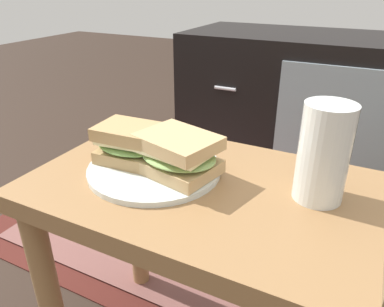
{
  "coord_description": "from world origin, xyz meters",
  "views": [
    {
      "loc": [
        0.23,
        -0.48,
        0.77
      ],
      "look_at": [
        -0.01,
        0.0,
        0.51
      ],
      "focal_mm": 34.37,
      "sensor_mm": 36.0,
      "label": 1
    }
  ],
  "objects_px": {
    "tv_cabinet": "(309,111)",
    "sandwich_back": "(179,153)",
    "beer_glass": "(323,155)",
    "plate": "(155,168)",
    "sandwich_front": "(132,143)"
  },
  "relations": [
    {
      "from": "tv_cabinet",
      "to": "sandwich_front",
      "type": "distance_m",
      "value": 0.98
    },
    {
      "from": "beer_glass",
      "to": "sandwich_front",
      "type": "bearing_deg",
      "value": -173.17
    },
    {
      "from": "plate",
      "to": "sandwich_back",
      "type": "bearing_deg",
      "value": -0.23
    },
    {
      "from": "tv_cabinet",
      "to": "sandwich_front",
      "type": "bearing_deg",
      "value": -99.26
    },
    {
      "from": "tv_cabinet",
      "to": "plate",
      "type": "height_order",
      "value": "tv_cabinet"
    },
    {
      "from": "tv_cabinet",
      "to": "plate",
      "type": "relative_size",
      "value": 4.13
    },
    {
      "from": "beer_glass",
      "to": "plate",
      "type": "bearing_deg",
      "value": -171.94
    },
    {
      "from": "tv_cabinet",
      "to": "sandwich_back",
      "type": "height_order",
      "value": "tv_cabinet"
    },
    {
      "from": "plate",
      "to": "sandwich_front",
      "type": "distance_m",
      "value": 0.06
    },
    {
      "from": "tv_cabinet",
      "to": "sandwich_back",
      "type": "bearing_deg",
      "value": -93.56
    },
    {
      "from": "sandwich_back",
      "to": "beer_glass",
      "type": "distance_m",
      "value": 0.23
    },
    {
      "from": "sandwich_front",
      "to": "sandwich_back",
      "type": "height_order",
      "value": "same"
    },
    {
      "from": "sandwich_front",
      "to": "beer_glass",
      "type": "xyz_separation_m",
      "value": [
        0.32,
        0.04,
        0.03
      ]
    },
    {
      "from": "sandwich_back",
      "to": "beer_glass",
      "type": "height_order",
      "value": "beer_glass"
    },
    {
      "from": "plate",
      "to": "sandwich_back",
      "type": "xyz_separation_m",
      "value": [
        0.05,
        -0.0,
        0.04
      ]
    }
  ]
}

